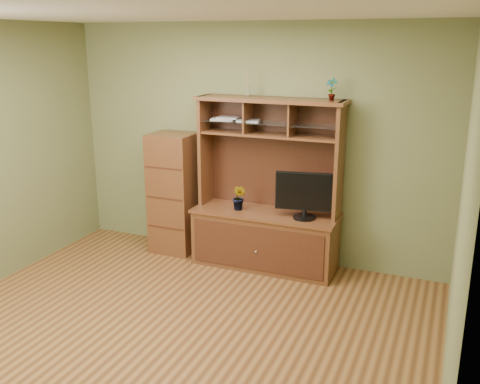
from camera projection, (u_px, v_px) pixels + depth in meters
The scene contains 8 objects.
room at pixel (165, 186), 4.36m from camera, with size 4.54×4.04×2.74m.
media_hutch at pixel (266, 222), 6.02m from camera, with size 1.66×0.61×1.90m.
monitor at pixel (305, 194), 5.67m from camera, with size 0.64×0.25×0.51m.
orchid_plant at pixel (239, 198), 5.98m from camera, with size 0.16×0.13×0.29m, color #33531C.
top_plant at pixel (332, 89), 5.44m from camera, with size 0.12×0.08×0.23m, color #2E6624.
reed_diffuser at pixel (248, 85), 5.77m from camera, with size 0.06×0.06×0.32m.
magazines at pixel (233, 119), 5.94m from camera, with size 0.59×0.24×0.04m.
side_cabinet at pixel (174, 193), 6.42m from camera, with size 0.52×0.47×1.44m.
Camera 1 is at (2.17, -3.65, 2.50)m, focal length 40.00 mm.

